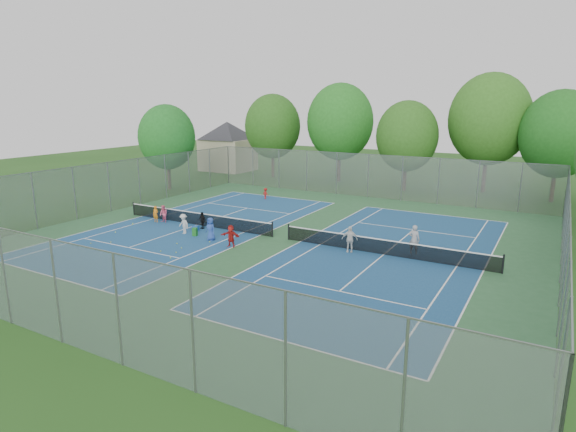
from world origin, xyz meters
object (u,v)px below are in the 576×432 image
(ball_crate, at_px, (195,228))
(ball_hopper, at_px, (195,232))
(net_right, at_px, (384,247))
(instructor, at_px, (414,240))
(net_left, at_px, (197,219))

(ball_crate, xyz_separation_m, ball_hopper, (0.86, -1.06, 0.12))
(net_right, relative_size, instructor, 7.34)
(instructor, bearing_deg, net_left, 1.96)
(net_left, bearing_deg, ball_hopper, -52.69)
(net_left, bearing_deg, instructor, 3.90)
(net_left, xyz_separation_m, instructor, (15.45, 1.05, 0.42))
(net_left, distance_m, ball_crate, 1.59)
(net_right, xyz_separation_m, instructor, (1.45, 1.05, 0.42))
(net_right, bearing_deg, net_left, 180.00)
(net_right, height_order, ball_crate, net_right)
(net_left, relative_size, ball_crate, 33.32)
(net_right, distance_m, ball_crate, 13.15)
(ball_crate, height_order, instructor, instructor)
(net_right, relative_size, ball_crate, 33.32)
(net_right, relative_size, ball_hopper, 22.76)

